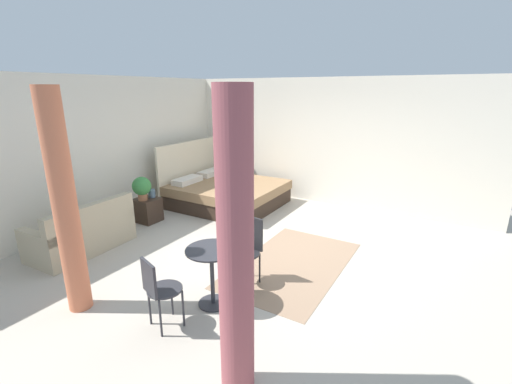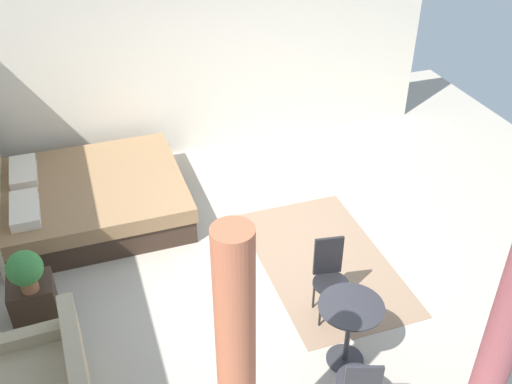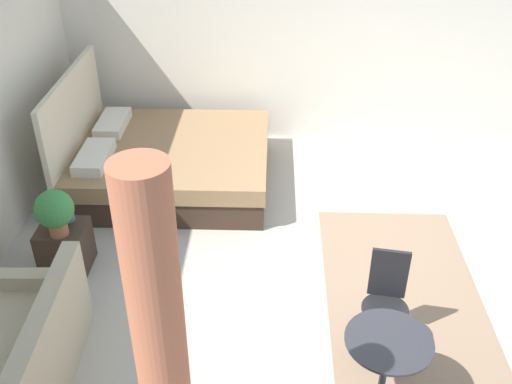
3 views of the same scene
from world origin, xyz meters
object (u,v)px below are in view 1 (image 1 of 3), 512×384
at_px(nightstand, 147,210).
at_px(cafe_chair_near_window, 250,245).
at_px(bed, 225,192).
at_px(balcony_table, 212,266).
at_px(potted_plant, 142,187).
at_px(vase, 152,193).
at_px(cafe_chair_near_couch, 158,287).
at_px(couch, 83,234).

bearing_deg(nightstand, cafe_chair_near_window, -106.78).
bearing_deg(bed, balcony_table, -146.66).
relative_size(potted_plant, vase, 2.92).
xyz_separation_m(balcony_table, cafe_chair_near_window, (0.68, -0.11, 0.03)).
distance_m(nightstand, potted_plant, 0.50).
relative_size(cafe_chair_near_window, cafe_chair_near_couch, 1.09).
height_order(balcony_table, cafe_chair_near_couch, cafe_chair_near_couch).
distance_m(balcony_table, cafe_chair_near_couch, 0.68).
relative_size(balcony_table, cafe_chair_near_couch, 0.88).
bearing_deg(couch, cafe_chair_near_couch, -107.09).
distance_m(potted_plant, cafe_chair_near_couch, 3.30).
relative_size(potted_plant, cafe_chair_near_window, 0.51).
distance_m(bed, potted_plant, 1.90).
relative_size(potted_plant, cafe_chair_near_couch, 0.55).
bearing_deg(cafe_chair_near_couch, nightstand, 49.55).
distance_m(nightstand, cafe_chair_near_couch, 3.38).
distance_m(bed, cafe_chair_near_couch, 4.24).
xyz_separation_m(bed, cafe_chair_near_window, (-2.49, -2.19, 0.24)).
xyz_separation_m(bed, nightstand, (-1.62, 0.70, -0.06)).
height_order(couch, nightstand, couch).
bearing_deg(vase, nightstand, 165.74).
xyz_separation_m(potted_plant, vase, (0.22, -0.01, -0.18)).
height_order(bed, balcony_table, bed).
xyz_separation_m(couch, balcony_table, (-0.11, -2.67, 0.23)).
distance_m(bed, balcony_table, 3.79).
bearing_deg(potted_plant, cafe_chair_near_couch, -129.34).
relative_size(vase, balcony_table, 0.22).
height_order(nightstand, potted_plant, potted_plant).
height_order(potted_plant, cafe_chair_near_window, potted_plant).
bearing_deg(balcony_table, potted_plant, 62.38).
bearing_deg(bed, vase, 155.77).
xyz_separation_m(nightstand, vase, (0.12, -0.03, 0.31)).
bearing_deg(vase, cafe_chair_near_window, -109.12).
height_order(couch, cafe_chair_near_window, cafe_chair_near_window).
bearing_deg(balcony_table, bed, 33.34).
distance_m(potted_plant, balcony_table, 3.13).
height_order(bed, cafe_chair_near_couch, bed).
xyz_separation_m(potted_plant, balcony_table, (-1.45, -2.76, -0.22)).
bearing_deg(bed, potted_plant, 158.26).
height_order(balcony_table, cafe_chair_near_window, cafe_chair_near_window).
bearing_deg(bed, cafe_chair_near_window, -138.67).
xyz_separation_m(couch, nightstand, (1.43, 0.11, -0.05)).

